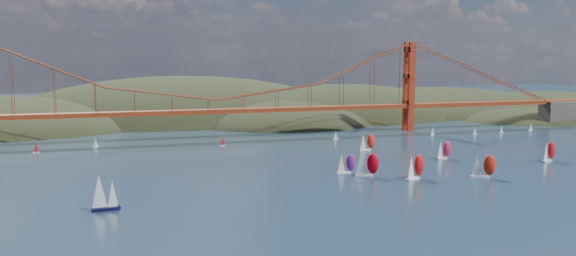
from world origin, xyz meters
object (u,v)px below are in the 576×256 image
Objects in this scene: racer_4 at (549,151)px; racer_rwb at (346,163)px; racer_1 at (415,166)px; racer_5 at (367,142)px; racer_3 at (444,150)px; sloop_navy at (103,193)px; racer_0 at (366,164)px; racer_2 at (483,165)px.

racer_4 reaches higher than racer_rwb.
racer_1 is 1.16× the size of racer_5.
racer_4 reaches higher than racer_3.
sloop_navy is at bearing 166.35° from racer_4.
racer_4 is (188.15, 28.09, -0.71)m from sloop_navy.
sloop_navy is at bearing -149.23° from racer_0.
racer_0 is 1.19× the size of racer_rwb.
racer_0 is 54.25m from racer_3.
racer_3 is at bearing -52.93° from racer_5.
racer_2 is at bearing -1.42° from sloop_navy.
racer_5 is (8.80, 64.61, -0.71)m from racer_1.
racer_4 is (75.12, 15.92, -0.29)m from racer_1.
sloop_navy is at bearing -178.47° from racer_3.
racer_0 reaches higher than racer_3.
racer_1 is 1.06× the size of racer_4.
racer_1 reaches higher than racer_5.
racer_5 reaches higher than racer_rwb.
racer_3 reaches higher than racer_5.
racer_5 is (24.50, 54.58, -0.58)m from racer_0.
racer_3 is 45.73m from racer_4.
racer_2 reaches higher than racer_5.
racer_5 is 1.05× the size of racer_rwb.
racer_2 is 1.11× the size of racer_3.
racer_4 is (48.47, 20.67, -0.12)m from racer_2.
racer_1 is at bearing -150.28° from racer_3.
racer_3 is (146.07, 46.00, -1.08)m from sloop_navy.
racer_rwb is (91.72, 29.70, -1.34)m from sloop_navy.
racer_3 is at bearing 20.43° from racer_1.
sloop_navy reaches higher than racer_1.
racer_4 is at bearing 46.25° from racer_2.
racer_3 is (48.75, 23.80, -0.53)m from racer_0.
racer_3 reaches higher than racer_rwb.
racer_4 reaches higher than racer_5.
racer_3 is 39.18m from racer_5.
racer_5 is (-17.85, 69.35, -0.54)m from racer_2.
sloop_navy is 1.41× the size of racer_rwb.
sloop_navy is 99.82m from racer_0.
racer_1 is 1.15× the size of racer_3.
racer_2 is 1.12× the size of racer_5.
racer_rwb is (-96.43, 1.61, -0.63)m from racer_4.
sloop_navy reaches higher than racer_5.
racer_2 is at bearing -115.36° from racer_3.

